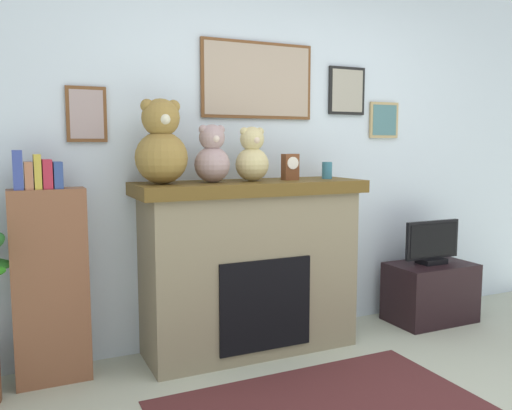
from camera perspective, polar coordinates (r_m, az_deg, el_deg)
The scene contains 10 objects.
back_wall at distance 3.76m, azimuth 1.73°, elevation 5.94°, with size 5.20×0.15×2.60m.
fireplace at distance 3.45m, azimuth -0.65°, elevation -6.55°, with size 1.48×0.53×1.11m.
bookshelf at distance 3.19m, azimuth -21.37°, elevation -7.49°, with size 0.40×0.16×1.31m.
tv_stand at distance 4.29m, azimuth 18.28°, elevation -8.92°, with size 0.64×0.40×0.45m, color black.
television at distance 4.21m, azimuth 18.47°, elevation -3.99°, with size 0.48×0.14×0.33m.
candle_jar at distance 3.62m, azimuth 7.67°, elevation 3.72°, with size 0.07×0.07×0.11m, color teal.
mantel_clock at distance 3.47m, azimuth 3.71°, elevation 4.13°, with size 0.10×0.08×0.17m.
teddy_bear_tan at distance 3.15m, azimuth -10.19°, elevation 6.29°, with size 0.31×0.31×0.50m.
teddy_bear_cream at distance 3.24m, azimuth -4.75°, elevation 5.24°, with size 0.22×0.22×0.35m.
teddy_bear_grey at distance 3.35m, azimuth -0.42°, elevation 5.22°, with size 0.21×0.21×0.34m.
Camera 1 is at (-1.69, -1.36, 1.34)m, focal length 37.08 mm.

